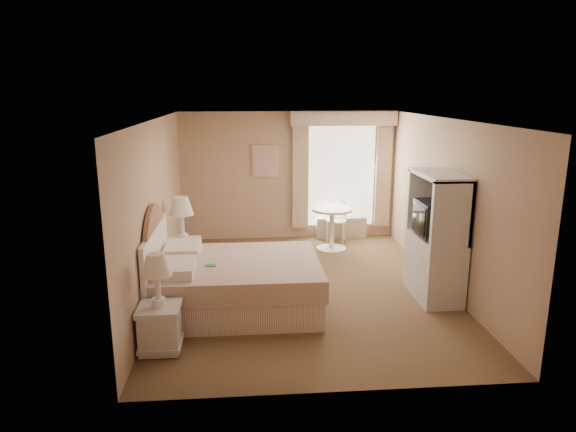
{
  "coord_description": "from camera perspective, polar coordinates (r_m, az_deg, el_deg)",
  "views": [
    {
      "loc": [
        -0.85,
        -7.19,
        2.89
      ],
      "look_at": [
        -0.22,
        0.3,
        1.04
      ],
      "focal_mm": 32.0,
      "sensor_mm": 36.0,
      "label": 1
    }
  ],
  "objects": [
    {
      "name": "room",
      "position": [
        7.42,
        1.85,
        1.02
      ],
      "size": [
        4.21,
        5.51,
        2.51
      ],
      "color": "brown",
      "rests_on": "ground"
    },
    {
      "name": "nightstand_near",
      "position": [
        6.04,
        -14.09,
        -10.7
      ],
      "size": [
        0.47,
        0.47,
        1.14
      ],
      "color": "silver",
      "rests_on": "room"
    },
    {
      "name": "framed_art",
      "position": [
        10.0,
        -2.52,
        6.09
      ],
      "size": [
        0.52,
        0.04,
        0.62
      ],
      "color": "#D7B684",
      "rests_on": "room"
    },
    {
      "name": "round_table",
      "position": [
        9.49,
        4.91,
        -0.68
      ],
      "size": [
        0.74,
        0.74,
        0.79
      ],
      "color": "white",
      "rests_on": "room"
    },
    {
      "name": "cafe_chair",
      "position": [
        10.06,
        5.45,
        -0.11
      ],
      "size": [
        0.51,
        0.51,
        0.83
      ],
      "rotation": [
        0.0,
        0.0,
        -0.33
      ],
      "color": "white",
      "rests_on": "room"
    },
    {
      "name": "bed",
      "position": [
        7.02,
        -6.72,
        -7.29
      ],
      "size": [
        2.25,
        1.77,
        1.56
      ],
      "color": "tan",
      "rests_on": "room"
    },
    {
      "name": "armoire",
      "position": [
        7.54,
        16.07,
        -3.28
      ],
      "size": [
        0.54,
        1.08,
        1.8
      ],
      "color": "silver",
      "rests_on": "room"
    },
    {
      "name": "window",
      "position": [
        10.14,
        6.04,
        4.94
      ],
      "size": [
        2.05,
        0.22,
        2.51
      ],
      "color": "white",
      "rests_on": "room"
    },
    {
      "name": "nightstand_far",
      "position": [
        8.2,
        -11.58,
        -3.54
      ],
      "size": [
        0.53,
        0.53,
        1.29
      ],
      "color": "silver",
      "rests_on": "room"
    }
  ]
}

